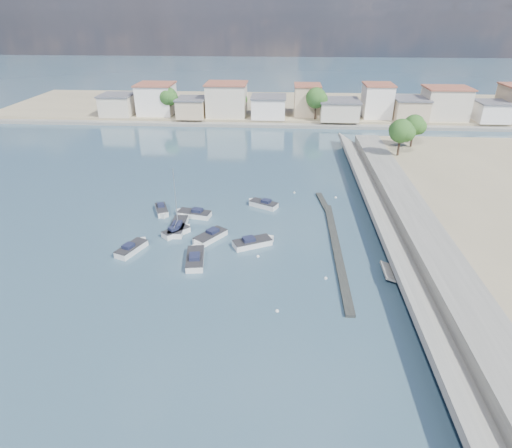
{
  "coord_description": "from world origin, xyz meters",
  "views": [
    {
      "loc": [
        -0.18,
        -36.67,
        27.3
      ],
      "look_at": [
        -3.36,
        13.95,
        1.4
      ],
      "focal_mm": 30.0,
      "sensor_mm": 36.0,
      "label": 1
    }
  ],
  "objects_px": {
    "motorboat_d": "(209,237)",
    "motorboat_e": "(133,248)",
    "motorboat_b": "(177,232)",
    "sailboat": "(179,226)",
    "motorboat_h": "(254,243)",
    "motorboat_g": "(162,211)",
    "motorboat_f": "(262,204)",
    "motorboat_c": "(193,214)",
    "motorboat_a": "(195,258)"
  },
  "relations": [
    {
      "from": "motorboat_d",
      "to": "motorboat_e",
      "type": "distance_m",
      "value": 9.66
    },
    {
      "from": "motorboat_b",
      "to": "sailboat",
      "type": "xyz_separation_m",
      "value": [
        -0.21,
        1.65,
        0.04
      ]
    },
    {
      "from": "motorboat_h",
      "to": "sailboat",
      "type": "bearing_deg",
      "value": 159.65
    },
    {
      "from": "motorboat_d",
      "to": "motorboat_h",
      "type": "xyz_separation_m",
      "value": [
        5.99,
        -0.99,
        0.0
      ]
    },
    {
      "from": "motorboat_e",
      "to": "sailboat",
      "type": "bearing_deg",
      "value": 55.44
    },
    {
      "from": "motorboat_d",
      "to": "motorboat_g",
      "type": "relative_size",
      "value": 1.14
    },
    {
      "from": "motorboat_d",
      "to": "motorboat_f",
      "type": "bearing_deg",
      "value": 59.53
    },
    {
      "from": "motorboat_c",
      "to": "motorboat_f",
      "type": "height_order",
      "value": "same"
    },
    {
      "from": "motorboat_a",
      "to": "motorboat_d",
      "type": "distance_m",
      "value": 5.22
    },
    {
      "from": "motorboat_c",
      "to": "motorboat_a",
      "type": "bearing_deg",
      "value": -77.55
    },
    {
      "from": "motorboat_f",
      "to": "motorboat_g",
      "type": "height_order",
      "value": "same"
    },
    {
      "from": "motorboat_d",
      "to": "sailboat",
      "type": "bearing_deg",
      "value": 147.71
    },
    {
      "from": "motorboat_c",
      "to": "motorboat_d",
      "type": "distance_m",
      "value": 7.71
    },
    {
      "from": "motorboat_c",
      "to": "motorboat_h",
      "type": "distance_m",
      "value": 12.31
    },
    {
      "from": "motorboat_e",
      "to": "motorboat_g",
      "type": "bearing_deg",
      "value": 85.95
    },
    {
      "from": "motorboat_b",
      "to": "sailboat",
      "type": "bearing_deg",
      "value": 97.28
    },
    {
      "from": "motorboat_d",
      "to": "motorboat_e",
      "type": "bearing_deg",
      "value": -159.73
    },
    {
      "from": "motorboat_f",
      "to": "sailboat",
      "type": "distance_m",
      "value": 13.71
    },
    {
      "from": "motorboat_d",
      "to": "motorboat_e",
      "type": "relative_size",
      "value": 1.01
    },
    {
      "from": "motorboat_a",
      "to": "motorboat_g",
      "type": "bearing_deg",
      "value": 120.12
    },
    {
      "from": "motorboat_b",
      "to": "motorboat_e",
      "type": "relative_size",
      "value": 0.77
    },
    {
      "from": "motorboat_d",
      "to": "motorboat_f",
      "type": "distance_m",
      "value": 12.71
    },
    {
      "from": "motorboat_f",
      "to": "motorboat_d",
      "type": "bearing_deg",
      "value": -120.47
    },
    {
      "from": "motorboat_b",
      "to": "motorboat_f",
      "type": "xyz_separation_m",
      "value": [
        10.94,
        9.63,
        0.0
      ]
    },
    {
      "from": "motorboat_a",
      "to": "motorboat_e",
      "type": "bearing_deg",
      "value": 167.62
    },
    {
      "from": "motorboat_f",
      "to": "sailboat",
      "type": "relative_size",
      "value": 0.52
    },
    {
      "from": "motorboat_a",
      "to": "motorboat_b",
      "type": "relative_size",
      "value": 1.54
    },
    {
      "from": "motorboat_g",
      "to": "sailboat",
      "type": "height_order",
      "value": "sailboat"
    },
    {
      "from": "motorboat_b",
      "to": "motorboat_c",
      "type": "height_order",
      "value": "same"
    },
    {
      "from": "motorboat_c",
      "to": "sailboat",
      "type": "distance_m",
      "value": 4.1
    },
    {
      "from": "motorboat_b",
      "to": "motorboat_d",
      "type": "height_order",
      "value": "same"
    },
    {
      "from": "motorboat_b",
      "to": "motorboat_c",
      "type": "relative_size",
      "value": 0.7
    },
    {
      "from": "motorboat_d",
      "to": "motorboat_e",
      "type": "xyz_separation_m",
      "value": [
        -9.06,
        -3.35,
        0.0
      ]
    },
    {
      "from": "motorboat_e",
      "to": "motorboat_h",
      "type": "height_order",
      "value": "same"
    },
    {
      "from": "motorboat_f",
      "to": "motorboat_g",
      "type": "relative_size",
      "value": 1.07
    },
    {
      "from": "motorboat_d",
      "to": "motorboat_b",
      "type": "bearing_deg",
      "value": 163.64
    },
    {
      "from": "motorboat_a",
      "to": "motorboat_c",
      "type": "xyz_separation_m",
      "value": [
        -2.66,
        12.04,
        0.0
      ]
    },
    {
      "from": "motorboat_d",
      "to": "motorboat_c",
      "type": "bearing_deg",
      "value": 116.8
    },
    {
      "from": "motorboat_c",
      "to": "motorboat_d",
      "type": "height_order",
      "value": "same"
    },
    {
      "from": "motorboat_b",
      "to": "motorboat_g",
      "type": "bearing_deg",
      "value": 120.67
    },
    {
      "from": "motorboat_c",
      "to": "motorboat_e",
      "type": "relative_size",
      "value": 1.11
    },
    {
      "from": "motorboat_e",
      "to": "motorboat_g",
      "type": "height_order",
      "value": "same"
    },
    {
      "from": "motorboat_c",
      "to": "motorboat_g",
      "type": "xyz_separation_m",
      "value": [
        -4.8,
        0.82,
        0.0
      ]
    },
    {
      "from": "motorboat_a",
      "to": "motorboat_b",
      "type": "bearing_deg",
      "value": 119.58
    },
    {
      "from": "motorboat_a",
      "to": "sailboat",
      "type": "distance_m",
      "value": 9.01
    },
    {
      "from": "motorboat_h",
      "to": "sailboat",
      "type": "xyz_separation_m",
      "value": [
        -10.69,
        3.97,
        0.04
      ]
    },
    {
      "from": "motorboat_a",
      "to": "sailboat",
      "type": "xyz_separation_m",
      "value": [
        -3.89,
        8.13,
        0.04
      ]
    },
    {
      "from": "motorboat_d",
      "to": "motorboat_g",
      "type": "height_order",
      "value": "same"
    },
    {
      "from": "motorboat_b",
      "to": "motorboat_d",
      "type": "xyz_separation_m",
      "value": [
        4.49,
        -1.32,
        -0.0
      ]
    },
    {
      "from": "motorboat_b",
      "to": "motorboat_a",
      "type": "bearing_deg",
      "value": -60.42
    }
  ]
}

